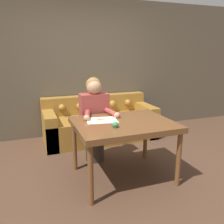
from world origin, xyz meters
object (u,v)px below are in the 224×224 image
at_px(scissors, 103,120).
at_px(dining_table, 123,128).
at_px(person, 94,119).
at_px(couch, 99,123).
at_px(pin_cushion, 115,125).

bearing_deg(scissors, dining_table, -38.63).
distance_m(person, scissors, 0.46).
bearing_deg(scissors, couch, 74.83).
bearing_deg(pin_cushion, dining_table, 45.64).
bearing_deg(person, scissors, -91.99).
distance_m(couch, scissors, 1.48).
xyz_separation_m(scissors, pin_cushion, (0.04, -0.36, 0.03)).
xyz_separation_m(person, pin_cushion, (0.02, -0.80, 0.14)).
distance_m(couch, person, 1.04).
height_order(dining_table, scissors, scissors).
relative_size(dining_table, person, 0.97).
bearing_deg(dining_table, pin_cushion, -134.36).
relative_size(couch, scissors, 8.49).
bearing_deg(dining_table, couch, 84.38).
xyz_separation_m(dining_table, person, (-0.20, 0.62, -0.03)).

